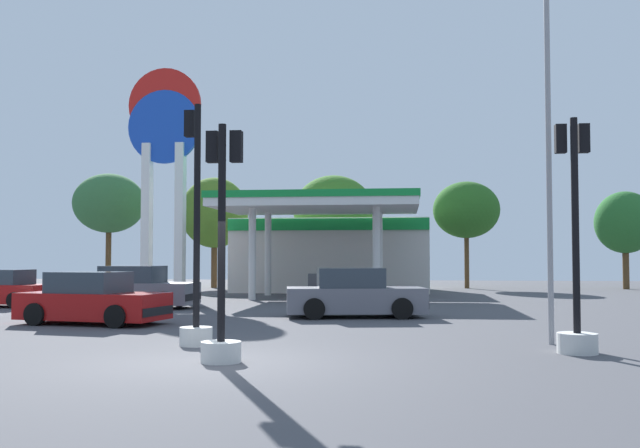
% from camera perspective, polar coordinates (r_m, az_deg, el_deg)
% --- Properties ---
extents(ground_plane, '(90.00, 90.00, 0.00)m').
position_cam_1_polar(ground_plane, '(12.88, -8.94, -10.95)').
color(ground_plane, '#47474C').
rests_on(ground_plane, ground).
extents(gas_station, '(10.29, 13.37, 4.65)m').
position_cam_1_polar(gas_station, '(38.26, 0.93, -2.08)').
color(gas_station, beige).
rests_on(gas_station, ground).
extents(station_pole_sign, '(3.48, 0.56, 10.78)m').
position_cam_1_polar(station_pole_sign, '(34.39, -12.38, 5.49)').
color(station_pole_sign, white).
rests_on(station_pole_sign, ground).
extents(car_1, '(4.36, 2.09, 1.54)m').
position_cam_1_polar(car_1, '(26.91, -14.51, -5.06)').
color(car_1, black).
rests_on(car_1, ground).
extents(car_2, '(4.28, 2.37, 1.45)m').
position_cam_1_polar(car_2, '(20.85, -17.77, -5.85)').
color(car_2, black).
rests_on(car_2, ground).
extents(car_3, '(4.49, 2.49, 1.52)m').
position_cam_1_polar(car_3, '(22.15, 2.78, -5.69)').
color(car_3, black).
rests_on(car_3, ground).
extents(car_4, '(4.01, 2.04, 1.39)m').
position_cam_1_polar(car_4, '(29.40, -24.26, -4.83)').
color(car_4, black).
rests_on(car_4, ground).
extents(traffic_signal_0, '(0.71, 0.71, 4.25)m').
position_cam_1_polar(traffic_signal_0, '(12.82, -7.87, -4.59)').
color(traffic_signal_0, silver).
rests_on(traffic_signal_0, ground).
extents(traffic_signal_1, '(0.76, 0.76, 4.59)m').
position_cam_1_polar(traffic_signal_1, '(14.71, 19.83, -4.27)').
color(traffic_signal_1, silver).
rests_on(traffic_signal_1, ground).
extents(traffic_signal_2, '(0.69, 0.70, 5.12)m').
position_cam_1_polar(traffic_signal_2, '(15.29, -9.94, -4.15)').
color(traffic_signal_2, silver).
rests_on(traffic_signal_2, ground).
extents(tree_0, '(4.57, 4.57, 7.25)m').
position_cam_1_polar(tree_0, '(47.94, -16.56, 1.59)').
color(tree_0, brown).
rests_on(tree_0, ground).
extents(tree_1, '(4.09, 4.09, 6.70)m').
position_cam_1_polar(tree_1, '(43.69, -8.46, 0.88)').
color(tree_1, brown).
rests_on(tree_1, ground).
extents(tree_2, '(4.70, 4.70, 6.64)m').
position_cam_1_polar(tree_2, '(41.56, 1.10, 1.04)').
color(tree_2, brown).
rests_on(tree_2, ground).
extents(tree_3, '(3.95, 3.95, 6.37)m').
position_cam_1_polar(tree_3, '(43.28, 11.65, 1.10)').
color(tree_3, brown).
rests_on(tree_3, ground).
extents(tree_4, '(3.42, 3.42, 5.67)m').
position_cam_1_polar(tree_4, '(44.86, 23.26, 0.10)').
color(tree_4, brown).
rests_on(tree_4, ground).
extents(corner_streetlamp, '(0.24, 1.48, 7.97)m').
position_cam_1_polar(corner_streetlamp, '(16.09, 17.96, 7.65)').
color(corner_streetlamp, gray).
rests_on(corner_streetlamp, ground).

